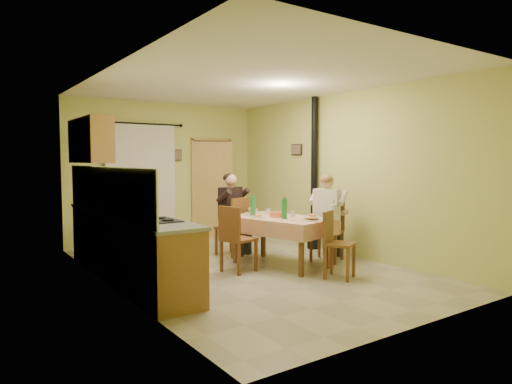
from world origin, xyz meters
TOP-DOWN VIEW (x-y plane):
  - floor at (0.00, 0.00)m, footprint 4.00×6.00m
  - room_shell at (0.00, 0.00)m, footprint 4.04×6.04m
  - kitchen_run at (-1.71, 0.40)m, footprint 0.64×3.64m
  - upper_cabinets at (-1.82, 1.70)m, footprint 0.35×1.40m
  - curtain at (-0.55, 2.90)m, footprint 1.70×0.07m
  - doorway at (1.04, 2.90)m, footprint 0.96×0.35m
  - dining_table at (0.54, -0.15)m, footprint 1.29×1.75m
  - tableware at (0.58, -0.24)m, footprint 0.96×1.51m
  - chair_far at (0.34, 0.95)m, footprint 0.55×0.55m
  - chair_near at (0.75, -1.21)m, footprint 0.52×0.52m
  - chair_right at (1.38, -0.31)m, footprint 0.62×0.62m
  - chair_left at (-0.22, -0.11)m, footprint 0.51×0.51m
  - man_far at (0.34, 0.96)m, footprint 0.64×0.56m
  - man_right at (1.37, -0.32)m, footprint 0.62×0.65m
  - stove_flue at (1.90, 0.60)m, footprint 0.24×0.24m
  - picture_back at (0.25, 2.97)m, footprint 0.19×0.03m
  - picture_right at (1.97, 1.20)m, footprint 0.03×0.31m

SIDE VIEW (x-z plane):
  - floor at x=0.00m, z-range -0.01..0.01m
  - chair_near at x=0.75m, z-range -0.18..0.76m
  - chair_left at x=-0.22m, z-range -0.20..0.78m
  - chair_far at x=0.34m, z-range -0.21..0.80m
  - chair_right at x=1.38m, z-range -0.22..0.80m
  - dining_table at x=0.54m, z-range 0.00..0.76m
  - kitchen_run at x=-1.71m, z-range -0.30..1.26m
  - tableware at x=0.58m, z-range 0.66..0.99m
  - man_far at x=0.34m, z-range 0.18..1.57m
  - man_right at x=1.37m, z-range 0.18..1.57m
  - stove_flue at x=1.90m, z-range -0.38..2.42m
  - doorway at x=1.04m, z-range -0.02..2.13m
  - curtain at x=-0.55m, z-range 0.15..2.37m
  - picture_back at x=0.25m, z-range 1.64..1.86m
  - room_shell at x=0.00m, z-range 0.41..3.23m
  - picture_right at x=1.97m, z-range 1.75..1.96m
  - upper_cabinets at x=-1.82m, z-range 1.60..2.30m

